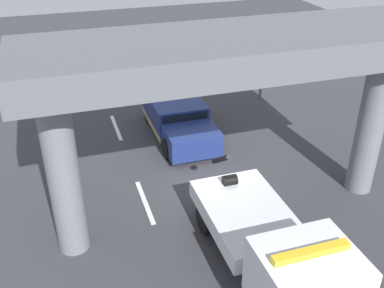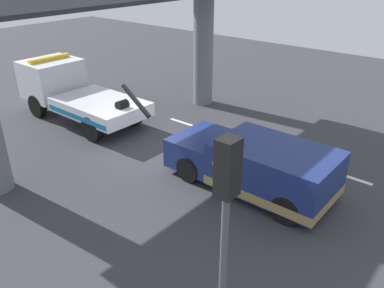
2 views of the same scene
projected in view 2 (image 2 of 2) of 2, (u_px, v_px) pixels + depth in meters
ground_plane at (151, 148)px, 14.78m from camera, size 60.00×40.00×0.10m
lane_stripe_west at (332, 172)px, 13.05m from camera, size 2.60×0.16×0.01m
lane_stripe_mid at (194, 126)px, 16.51m from camera, size 2.60×0.16×0.01m
lane_stripe_east at (103, 96)px, 19.96m from camera, size 2.60×0.16×0.01m
tow_truck_white at (72, 91)px, 16.99m from camera, size 7.25×2.42×2.46m
towed_van_green at (257, 166)px, 11.79m from camera, size 5.20×2.22×1.58m
overpass_structure at (112, 0)px, 13.41m from camera, size 3.60×12.14×6.11m
traffic_light_near at (225, 210)px, 5.77m from camera, size 0.39×0.32×4.29m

